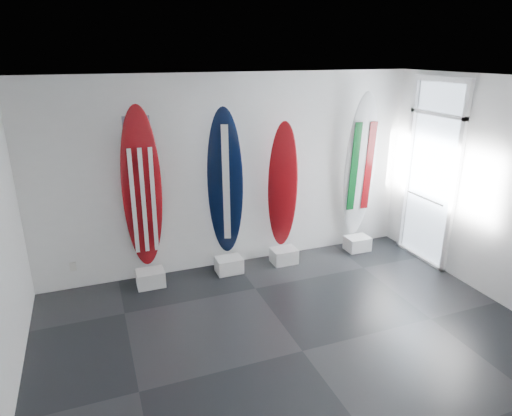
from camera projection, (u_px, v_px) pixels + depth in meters
name	position (u px, v px, depth m)	size (l,w,h in m)	color
floor	(302.00, 351.00, 5.17)	(6.00, 6.00, 0.00)	black
ceiling	(313.00, 83.00, 4.18)	(6.00, 6.00, 0.00)	white
wall_back	(233.00, 173.00, 6.88)	(6.00, 6.00, 0.00)	white
display_block_usa	(151.00, 278.00, 6.58)	(0.40, 0.30, 0.24)	white
surfboard_usa	(142.00, 191.00, 6.23)	(0.55, 0.08, 2.42)	maroon
display_block_navy	(229.00, 265.00, 6.99)	(0.40, 0.30, 0.24)	white
surfboard_navy	(225.00, 185.00, 6.65)	(0.53, 0.08, 2.35)	black
display_block_swiss	(284.00, 256.00, 7.30)	(0.40, 0.30, 0.24)	white
surfboard_swiss	(283.00, 186.00, 7.01)	(0.47, 0.08, 2.08)	maroon
display_block_italy	(357.00, 243.00, 7.77)	(0.40, 0.30, 0.24)	white
surfboard_italy	(360.00, 167.00, 7.41)	(0.56, 0.08, 2.46)	white
wall_outlet	(73.00, 267.00, 6.42)	(0.09, 0.02, 0.13)	silver
glass_door	(431.00, 175.00, 7.06)	(0.12, 1.16, 2.85)	white
balcony	(485.00, 219.00, 7.81)	(2.80, 2.20, 1.20)	slate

